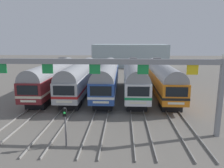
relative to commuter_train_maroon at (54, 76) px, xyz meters
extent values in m
plane|color=slate|center=(7.88, 0.00, -2.69)|extent=(160.00, 160.00, 0.00)
cube|color=gray|center=(-0.72, 17.00, -2.61)|extent=(0.07, 70.00, 0.15)
cube|color=gray|center=(0.72, 17.00, -2.61)|extent=(0.07, 70.00, 0.15)
cube|color=gray|center=(3.22, 17.00, -2.61)|extent=(0.07, 70.00, 0.15)
cube|color=gray|center=(4.66, 17.00, -2.61)|extent=(0.07, 70.00, 0.15)
cube|color=gray|center=(7.16, 17.00, -2.61)|extent=(0.07, 70.00, 0.15)
cube|color=gray|center=(8.60, 17.00, -2.61)|extent=(0.07, 70.00, 0.15)
cube|color=gray|center=(11.10, 17.00, -2.61)|extent=(0.07, 70.00, 0.15)
cube|color=gray|center=(12.54, 17.00, -2.61)|extent=(0.07, 70.00, 0.15)
cube|color=gray|center=(15.04, 17.00, -2.61)|extent=(0.07, 70.00, 0.15)
cube|color=gray|center=(16.48, 17.00, -2.61)|extent=(0.07, 70.00, 0.15)
cube|color=maroon|center=(0.00, 0.00, -0.46)|extent=(2.85, 18.00, 2.35)
cube|color=beige|center=(0.00, 0.00, -0.82)|extent=(2.88, 18.02, 0.28)
cylinder|color=gray|center=(0.00, 0.00, 0.71)|extent=(2.74, 17.64, 2.74)
cube|color=black|center=(0.00, -9.02, 0.01)|extent=(2.28, 0.06, 1.03)
cube|color=silver|center=(0.00, -9.02, -1.21)|extent=(1.71, 0.05, 0.24)
cube|color=black|center=(0.00, -6.30, -2.16)|extent=(2.28, 2.60, 1.05)
cube|color=black|center=(0.00, 6.30, -2.16)|extent=(2.28, 2.60, 1.05)
cube|color=#4C4C51|center=(0.00, 5.04, 2.26)|extent=(1.10, 1.10, 0.20)
cube|color=#B2B5BA|center=(3.94, 0.00, -0.46)|extent=(2.85, 18.00, 2.35)
cube|color=#B21E1E|center=(3.94, 0.00, -0.82)|extent=(2.88, 18.02, 0.28)
cylinder|color=gray|center=(3.94, 0.00, 0.71)|extent=(2.74, 17.64, 2.74)
cube|color=black|center=(3.94, -9.02, 0.01)|extent=(2.28, 0.06, 1.03)
cube|color=silver|center=(3.94, -9.02, -1.21)|extent=(1.71, 0.05, 0.24)
cube|color=black|center=(3.94, -6.30, -2.16)|extent=(2.28, 2.60, 1.05)
cube|color=black|center=(3.94, 6.30, -2.16)|extent=(2.28, 2.60, 1.05)
cube|color=#284C9E|center=(7.88, 0.00, -0.46)|extent=(2.85, 18.00, 2.35)
cube|color=white|center=(7.88, 0.00, -0.82)|extent=(2.88, 18.02, 0.28)
cylinder|color=gray|center=(7.88, 0.00, 0.71)|extent=(2.74, 17.64, 2.74)
cube|color=black|center=(7.88, -9.02, 0.01)|extent=(2.28, 0.06, 1.03)
cube|color=silver|center=(7.88, -9.02, -1.21)|extent=(1.71, 0.05, 0.24)
cube|color=black|center=(7.88, -6.30, -2.16)|extent=(2.28, 2.60, 1.05)
cube|color=black|center=(7.88, 6.30, -2.16)|extent=(2.28, 2.60, 1.05)
cube|color=white|center=(11.82, 0.00, -0.46)|extent=(2.85, 18.00, 2.35)
cube|color=#198C4C|center=(11.82, 0.00, -0.82)|extent=(2.88, 18.02, 0.28)
cylinder|color=gray|center=(11.82, 0.00, 0.71)|extent=(2.74, 17.64, 2.74)
cube|color=black|center=(11.82, -9.02, 0.01)|extent=(2.28, 0.06, 1.03)
cube|color=silver|center=(11.82, -9.02, -1.21)|extent=(1.71, 0.05, 0.24)
cube|color=black|center=(11.82, -6.30, -2.16)|extent=(2.28, 2.60, 1.05)
cube|color=black|center=(11.82, 6.30, -2.16)|extent=(2.28, 2.60, 1.05)
cube|color=#4C4C51|center=(11.82, 5.04, 2.26)|extent=(1.10, 1.10, 0.20)
cube|color=orange|center=(15.76, 0.00, -0.46)|extent=(2.85, 18.00, 2.35)
cube|color=black|center=(15.76, 0.00, -0.82)|extent=(2.88, 18.02, 0.28)
cylinder|color=gray|center=(15.76, 0.00, 0.71)|extent=(2.74, 17.64, 2.74)
cube|color=black|center=(15.76, -9.02, 0.01)|extent=(2.28, 0.06, 1.03)
cube|color=silver|center=(15.76, -9.02, -1.21)|extent=(1.71, 0.05, 0.24)
cube|color=black|center=(15.76, -6.30, -2.16)|extent=(2.28, 2.60, 1.05)
cube|color=black|center=(15.76, 6.30, -2.16)|extent=(2.28, 2.60, 1.05)
cube|color=#4C4C51|center=(15.76, 5.04, 2.26)|extent=(1.10, 1.10, 0.20)
cube|color=gray|center=(18.16, -13.50, 0.56)|extent=(0.36, 0.36, 6.50)
cube|color=gray|center=(7.88, -13.50, 3.56)|extent=(20.56, 0.32, 0.44)
cube|color=#198C3F|center=(0.00, -13.50, 2.94)|extent=(0.90, 0.08, 0.80)
cube|color=#198C3F|center=(3.94, -13.50, 2.94)|extent=(0.90, 0.08, 0.80)
cube|color=#198C3F|center=(7.88, -13.50, 2.94)|extent=(0.90, 0.08, 0.80)
cube|color=#198C3F|center=(11.82, -13.50, 2.94)|extent=(0.90, 0.08, 0.80)
cube|color=yellow|center=(15.76, -13.50, 2.94)|extent=(0.90, 0.08, 0.80)
cylinder|color=#59595E|center=(5.91, -15.93, -1.16)|extent=(0.12, 0.12, 3.06)
cube|color=black|center=(5.91, -15.93, 0.02)|extent=(0.28, 0.24, 0.60)
sphere|color=green|center=(5.91, -16.07, 0.02)|extent=(0.18, 0.18, 0.18)
cube|color=#9EB2B7|center=(12.21, 35.31, 0.58)|extent=(21.92, 10.00, 6.54)
camera|label=1|loc=(10.20, -31.08, 5.33)|focal=34.85mm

